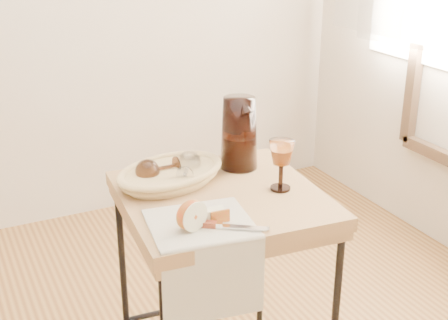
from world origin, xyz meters
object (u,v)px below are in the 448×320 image
bread_basket (171,176)px  goblet_lying_a (160,168)px  goblet_lying_b (187,168)px  wine_goblet (281,165)px  side_table (221,297)px  table_knife (223,225)px  apple_half (190,214)px  tea_towel (200,223)px  pitcher (239,133)px

bread_basket → goblet_lying_a: goblet_lying_a is taller
goblet_lying_b → goblet_lying_a: bearing=96.9°
goblet_lying_b → wine_goblet: (0.25, -0.18, 0.03)m
goblet_lying_a → wine_goblet: (0.33, -0.22, 0.03)m
side_table → table_knife: size_ratio=3.31×
goblet_lying_b → bread_basket: bearing=98.7°
goblet_lying_b → apple_half: bearing=-171.2°
goblet_lying_a → wine_goblet: bearing=140.8°
side_table → tea_towel: bearing=-131.8°
wine_goblet → table_knife: (-0.29, -0.16, -0.07)m
side_table → wine_goblet: wine_goblet is taller
side_table → goblet_lying_a: bearing=132.2°
bread_basket → apple_half: (-0.07, -0.33, 0.02)m
bread_basket → wine_goblet: bearing=-51.2°
bread_basket → apple_half: size_ratio=3.63×
side_table → bread_basket: bread_basket is taller
goblet_lying_b → pitcher: 0.23m
apple_half → goblet_lying_b: bearing=50.4°
goblet_lying_b → table_knife: (-0.04, -0.34, -0.04)m
wine_goblet → pitcher: bearing=98.2°
tea_towel → side_table: bearing=56.5°
goblet_lying_a → pitcher: 0.30m
goblet_lying_b → table_knife: 0.35m
tea_towel → pitcher: (0.30, 0.33, 0.12)m
bread_basket → goblet_lying_b: bearing=-38.8°
bread_basket → wine_goblet: (0.30, -0.20, 0.06)m
side_table → wine_goblet: size_ratio=4.66×
bread_basket → pitcher: 0.28m
pitcher → bread_basket: bearing=177.2°
tea_towel → goblet_lying_b: goblet_lying_b is taller
tea_towel → apple_half: bearing=-144.3°
wine_goblet → tea_towel: bearing=-162.3°
wine_goblet → apple_half: bearing=-161.2°
goblet_lying_b → table_knife: goblet_lying_b is taller
goblet_lying_a → goblet_lying_b: 0.09m
wine_goblet → goblet_lying_b: bearing=143.6°
goblet_lying_b → tea_towel: bearing=-165.6°
bread_basket → goblet_lying_a: size_ratio=2.63×
tea_towel → pitcher: size_ratio=1.00×
goblet_lying_b → pitcher: size_ratio=0.45×
pitcher → apple_half: pitcher is taller
side_table → goblet_lying_b: (-0.06, 0.12, 0.44)m
bread_basket → pitcher: (0.26, 0.02, 0.10)m
table_knife → goblet_lying_b: bearing=117.9°
apple_half → wine_goblet: bearing=0.8°
bread_basket → wine_goblet: 0.36m
tea_towel → apple_half: (-0.04, -0.02, 0.05)m
goblet_lying_b → apple_half: size_ratio=1.40×
goblet_lying_a → bread_basket: bearing=147.8°
pitcher → goblet_lying_a: bearing=173.7°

